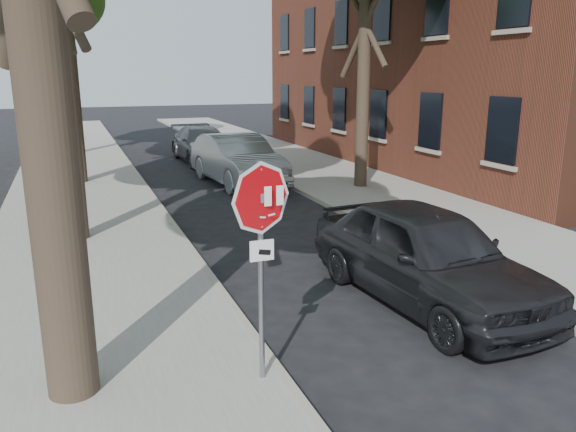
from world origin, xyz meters
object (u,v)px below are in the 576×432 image
at_px(stop_sign, 261,231).
at_px(car_a, 426,254).
at_px(car_b, 237,160).
at_px(car_c, 203,144).

bearing_deg(stop_sign, car_a, 24.81).
xyz_separation_m(car_b, car_c, (0.05, 5.30, -0.11)).
relative_size(stop_sign, car_b, 0.52).
height_order(car_a, car_b, car_b).
height_order(stop_sign, car_c, stop_sign).
distance_m(car_a, car_b, 10.74).
xyz_separation_m(car_a, car_b, (-0.05, 10.74, 0.02)).
distance_m(stop_sign, car_c, 17.91).
relative_size(stop_sign, car_c, 0.52).
distance_m(car_b, car_c, 5.30).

